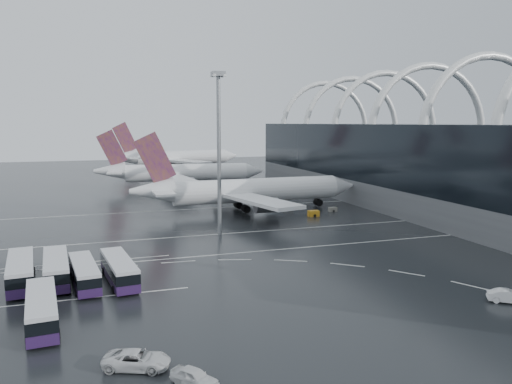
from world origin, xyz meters
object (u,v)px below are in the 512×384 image
object	(u,v)px
airliner_main	(246,191)
bus_row_near_b	(56,268)
bus_row_near_c	(84,273)
floodlight_mast	(219,134)
airliner_gate_b	(178,173)
bus_row_near_d	(119,269)
gse_cart_belly_a	(313,213)
airliner_gate_c	(175,158)
bus_row_far_a	(42,309)
gse_cart_belly_b	(288,205)
gse_cart_belly_d	(333,209)
van_curve_a	(137,360)
bus_row_near_a	(21,271)
van_curve_c	(509,296)
van_curve_b	(194,377)

from	to	relation	value
airliner_main	bus_row_near_b	xyz separation A→B (m)	(-38.55, -42.01, -2.85)
bus_row_near_c	floodlight_mast	distance (m)	36.84
airliner_gate_b	bus_row_near_b	bearing A→B (deg)	-102.79
bus_row_near_d	gse_cart_belly_a	distance (m)	54.55
airliner_gate_b	airliner_gate_c	bearing A→B (deg)	87.88
airliner_main	bus_row_far_a	bearing A→B (deg)	-126.18
gse_cart_belly_b	bus_row_near_c	bearing A→B (deg)	-135.29
airliner_gate_b	airliner_gate_c	distance (m)	58.90
bus_row_far_a	floodlight_mast	size ratio (longest dim) A/B	0.44
gse_cart_belly_b	gse_cart_belly_d	distance (m)	11.14
bus_row_far_a	van_curve_a	bearing A→B (deg)	-151.28
bus_row_near_a	gse_cart_belly_b	distance (m)	68.58
bus_row_far_a	gse_cart_belly_d	world-z (taller)	bus_row_far_a
airliner_main	airliner_gate_b	distance (m)	47.47
floodlight_mast	bus_row_near_d	bearing A→B (deg)	-129.61
airliner_main	bus_row_far_a	size ratio (longest dim) A/B	4.23
airliner_gate_c	bus_row_near_d	size ratio (longest dim) A/B	4.43
bus_row_near_b	van_curve_c	world-z (taller)	bus_row_near_b
van_curve_c	airliner_main	bearing A→B (deg)	44.69
airliner_main	airliner_gate_c	size ratio (longest dim) A/B	0.95
bus_row_near_c	van_curve_b	xyz separation A→B (m)	(8.38, -28.24, -0.94)
airliner_gate_b	bus_row_near_a	size ratio (longest dim) A/B	3.84
van_curve_a	bus_row_near_a	bearing A→B (deg)	45.90
airliner_main	van_curve_b	world-z (taller)	airliner_main
airliner_gate_c	bus_row_near_a	size ratio (longest dim) A/B	4.18
gse_cart_belly_d	airliner_main	bearing A→B (deg)	159.31
bus_row_near_b	gse_cart_belly_b	size ratio (longest dim) A/B	5.51
van_curve_c	bus_row_near_c	bearing A→B (deg)	100.17
bus_row_near_c	bus_row_near_a	bearing A→B (deg)	63.93
bus_row_near_d	van_curve_c	bearing A→B (deg)	-124.14
bus_row_near_a	gse_cart_belly_a	xyz separation A→B (m)	(54.77, 30.91, -1.18)
bus_row_near_a	gse_cart_belly_b	size ratio (longest dim) A/B	5.69
airliner_gate_c	gse_cart_belly_d	size ratio (longest dim) A/B	30.66
airliner_gate_b	floodlight_mast	distance (m)	70.07
bus_row_near_b	gse_cart_belly_b	bearing A→B (deg)	-53.29
gse_cart_belly_d	gse_cart_belly_b	bearing A→B (deg)	135.45
bus_row_near_c	van_curve_a	bearing A→B (deg)	-176.33
van_curve_b	gse_cart_belly_b	world-z (taller)	van_curve_b
gse_cart_belly_b	bus_row_near_d	bearing A→B (deg)	-132.47
bus_row_near_b	van_curve_a	world-z (taller)	bus_row_near_b
bus_row_near_a	bus_row_near_b	world-z (taller)	bus_row_near_a
van_curve_c	airliner_gate_c	bearing A→B (deg)	38.79
bus_row_near_d	gse_cart_belly_a	size ratio (longest dim) A/B	5.49
floodlight_mast	bus_row_far_a	bearing A→B (deg)	-128.15
van_curve_a	gse_cart_belly_a	xyz separation A→B (m)	(42.79, 57.66, -0.13)
airliner_main	van_curve_a	distance (m)	75.49
bus_row_far_a	van_curve_b	size ratio (longest dim) A/B	3.14
bus_row_far_a	gse_cart_belly_d	size ratio (longest dim) A/B	6.86
airliner_main	bus_row_near_c	bearing A→B (deg)	-129.63
van_curve_b	van_curve_c	size ratio (longest dim) A/B	0.90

